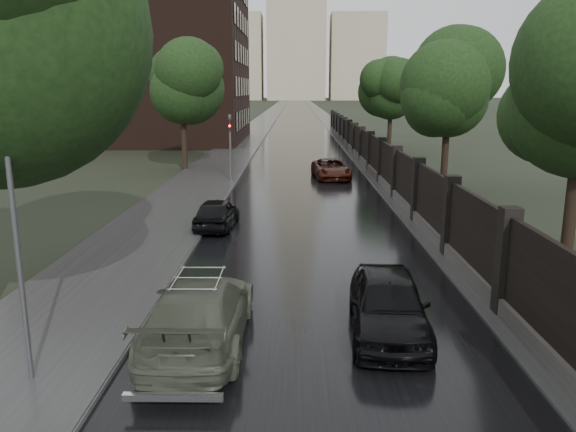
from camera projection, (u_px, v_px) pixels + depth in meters
The scene contains 15 objects.
road at pixel (297, 106), 194.29m from camera, with size 8.00×420.00×0.02m, color black.
sidewalk_left at pixel (279, 105), 194.35m from camera, with size 4.00×420.00×0.16m, color #2D2D2D.
verge_right at pixel (312, 106), 194.22m from camera, with size 3.00×420.00×0.08m, color #2D2D2D.
fence_right at pixel (367, 153), 39.91m from camera, with size 0.45×75.72×2.70m.
tree_left_far at pixel (182, 92), 37.17m from camera, with size 4.25×4.25×7.39m.
tree_right_b at pixel (448, 99), 29.24m from camera, with size 4.08×4.08×7.01m.
tree_right_c at pixel (391, 95), 46.79m from camera, with size 4.08×4.08×7.01m.
lamp_post at pixel (17, 248), 9.90m from camera, with size 0.25×0.12×5.11m.
traffic_light at pixel (230, 142), 32.86m from camera, with size 0.16×0.32×4.00m.
brick_building at pixel (125, 44), 57.70m from camera, with size 24.00×18.00×20.00m, color black.
stalinist_tower at pixel (296, 25), 293.15m from camera, with size 92.00×30.00×159.00m.
volga_sedan at pixel (199, 312), 12.03m from camera, with size 2.05×5.05×1.47m, color #4C5141.
hatchback_left at pixel (217, 213), 22.26m from camera, with size 1.45×3.60×1.23m, color black.
car_right_near at pixel (388, 304), 12.56m from camera, with size 1.69×4.19×1.43m, color black.
car_right_far at pixel (331, 169), 34.70m from camera, with size 2.05×4.45×1.24m, color #34120B.
Camera 1 is at (-0.50, -7.97, 5.40)m, focal length 35.00 mm.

